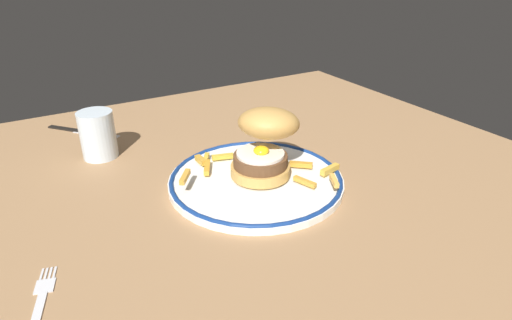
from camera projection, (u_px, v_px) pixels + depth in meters
ground_plane at (278, 195)px, 74.34cm from camera, size 112.39×105.13×4.00cm
dinner_plate at (256, 180)px, 73.36cm from camera, size 29.69×29.69×1.60cm
burger at (264, 140)px, 71.73cm from camera, size 15.06×15.08×12.04cm
fries_pile at (255, 164)px, 75.69cm from camera, size 22.82×27.16×2.47cm
water_glass at (98, 138)px, 81.75cm from camera, size 6.59×6.59×9.08cm
fork at (39, 306)px, 48.53cm from camera, size 14.20×5.42×0.36cm
knife at (77, 130)px, 94.51cm from camera, size 14.72×12.76×0.70cm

